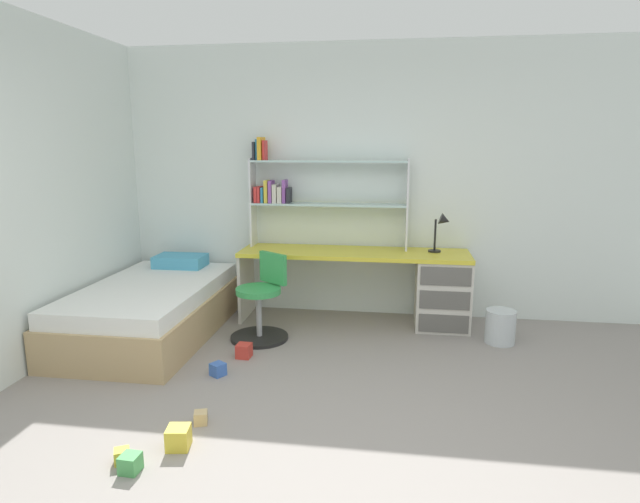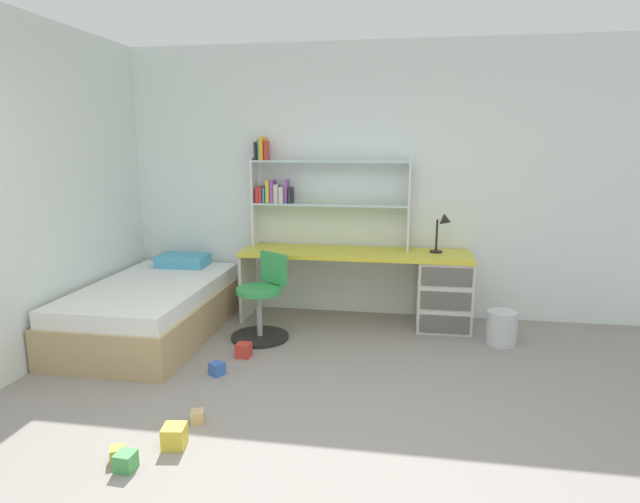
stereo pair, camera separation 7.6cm
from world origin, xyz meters
name	(u,v)px [view 2 (the right image)]	position (x,y,z in m)	size (l,w,h in m)	color
ground_plane	(315,476)	(0.00, 0.00, -0.01)	(5.79, 6.59, 0.02)	gray
room_shell	(178,195)	(-1.29, 1.32, 1.35)	(5.79, 6.59, 2.70)	silver
desk	(417,284)	(0.56, 2.48, 0.41)	(2.21, 0.57, 0.71)	gold
bookshelf_hutch	(309,187)	(-0.52, 2.65, 1.31)	(1.56, 0.22, 1.08)	silver
desk_lamp	(444,227)	(0.79, 2.53, 0.96)	(0.20, 0.17, 0.38)	black
swivel_chair	(262,306)	(-0.82, 1.91, 0.30)	(0.52, 0.52, 0.77)	black
bed_platform	(153,309)	(-1.83, 1.84, 0.25)	(1.09, 1.90, 0.61)	tan
waste_bin	(502,328)	(1.30, 2.10, 0.15)	(0.26, 0.26, 0.30)	silver
toy_block_red_0	(244,350)	(-0.85, 1.46, 0.06)	(0.11, 0.11, 0.11)	red
toy_block_blue_1	(217,369)	(-0.95, 1.09, 0.05)	(0.10, 0.10, 0.10)	#3860B7
toy_block_natural_2	(198,417)	(-0.82, 0.40, 0.04)	(0.08, 0.08, 0.08)	tan
toy_block_green_3	(126,461)	(-1.02, -0.12, 0.05)	(0.10, 0.10, 0.10)	#479E51
toy_block_yellow_4	(174,436)	(-0.85, 0.13, 0.06)	(0.13, 0.13, 0.13)	gold
toy_block_yellow_5	(118,454)	(-1.10, -0.05, 0.04)	(0.08, 0.08, 0.08)	gold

